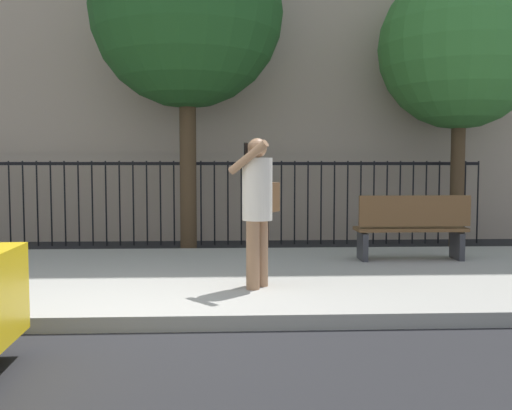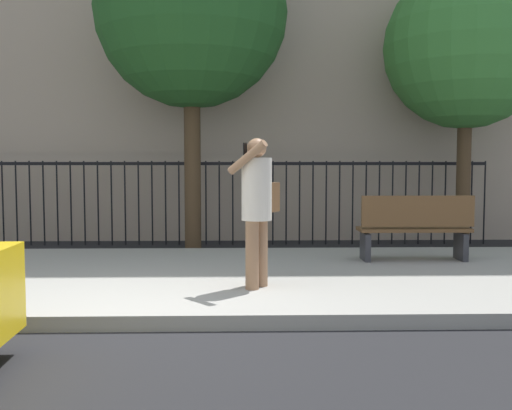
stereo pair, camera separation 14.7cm
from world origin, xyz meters
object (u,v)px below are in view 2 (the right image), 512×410
Objects in this scene: street_bench at (415,226)px; street_tree_far at (191,12)px; pedestrian_on_phone at (258,201)px; street_tree_mid at (467,47)px.

street_tree_far reaches higher than street_bench.
street_bench is at bearing -33.47° from street_tree_far.
pedestrian_on_phone is 1.05× the size of street_bench.
street_tree_mid is (1.56, 2.32, 2.98)m from street_bench.
pedestrian_on_phone reaches higher than street_bench.
street_tree_far is at bearing 104.79° from pedestrian_on_phone.
street_tree_mid is 4.96m from street_tree_far.
street_tree_mid is (3.87, 4.08, 2.51)m from pedestrian_on_phone.
pedestrian_on_phone is 2.94m from street_bench.
street_tree_mid is 0.87× the size of street_tree_far.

